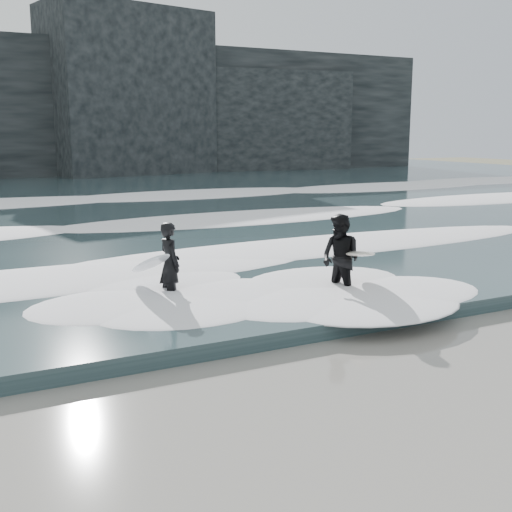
% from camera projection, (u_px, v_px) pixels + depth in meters
% --- Properties ---
extents(ground, '(120.00, 120.00, 0.00)m').
position_uv_depth(ground, '(402.00, 422.00, 7.90)').
color(ground, olive).
rests_on(ground, ground).
extents(sea, '(90.00, 52.00, 0.30)m').
position_uv_depth(sea, '(38.00, 197.00, 33.25)').
color(sea, '#2A3D40').
rests_on(sea, ground).
extents(foam_near, '(60.00, 3.20, 0.20)m').
position_uv_depth(foam_near, '(163.00, 261.00, 15.70)').
color(foam_near, white).
rests_on(foam_near, sea).
extents(foam_mid, '(60.00, 4.00, 0.24)m').
position_uv_depth(foam_mid, '(96.00, 224.00, 21.82)').
color(foam_mid, white).
rests_on(foam_mid, sea).
extents(foam_far, '(60.00, 4.80, 0.30)m').
position_uv_depth(foam_far, '(51.00, 198.00, 29.69)').
color(foam_far, white).
rests_on(foam_far, sea).
extents(surfer_left, '(0.93, 1.81, 1.72)m').
position_uv_depth(surfer_left, '(167.00, 264.00, 13.04)').
color(surfer_left, black).
rests_on(surfer_left, ground).
extents(surfer_right, '(1.61, 2.23, 1.85)m').
position_uv_depth(surfer_right, '(343.00, 258.00, 13.29)').
color(surfer_right, black).
rests_on(surfer_right, ground).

